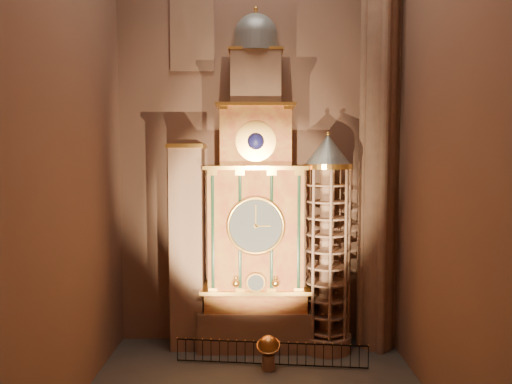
{
  "coord_description": "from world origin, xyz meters",
  "views": [
    {
      "loc": [
        -0.04,
        -17.48,
        9.41
      ],
      "look_at": [
        0.01,
        3.0,
        7.98
      ],
      "focal_mm": 32.0,
      "sensor_mm": 36.0,
      "label": 1
    }
  ],
  "objects_px": {
    "celestial_globe": "(268,349)",
    "astronomical_clock": "(256,215)",
    "stair_turret": "(327,245)",
    "iron_railing": "(271,354)",
    "portrait_tower": "(188,246)"
  },
  "relations": [
    {
      "from": "portrait_tower",
      "to": "iron_railing",
      "type": "relative_size",
      "value": 1.17
    },
    {
      "from": "astronomical_clock",
      "to": "celestial_globe",
      "type": "height_order",
      "value": "astronomical_clock"
    },
    {
      "from": "portrait_tower",
      "to": "astronomical_clock",
      "type": "bearing_deg",
      "value": -0.29
    },
    {
      "from": "portrait_tower",
      "to": "iron_railing",
      "type": "xyz_separation_m",
      "value": [
        4.09,
        -2.19,
        -4.57
      ]
    },
    {
      "from": "stair_turret",
      "to": "iron_railing",
      "type": "xyz_separation_m",
      "value": [
        -2.81,
        -1.91,
        -4.69
      ]
    },
    {
      "from": "stair_turret",
      "to": "celestial_globe",
      "type": "height_order",
      "value": "stair_turret"
    },
    {
      "from": "celestial_globe",
      "to": "astronomical_clock",
      "type": "bearing_deg",
      "value": 102.64
    },
    {
      "from": "portrait_tower",
      "to": "celestial_globe",
      "type": "relative_size",
      "value": 6.56
    },
    {
      "from": "stair_turret",
      "to": "iron_railing",
      "type": "bearing_deg",
      "value": -145.75
    },
    {
      "from": "stair_turret",
      "to": "iron_railing",
      "type": "height_order",
      "value": "stair_turret"
    },
    {
      "from": "portrait_tower",
      "to": "stair_turret",
      "type": "distance_m",
      "value": 6.91
    },
    {
      "from": "astronomical_clock",
      "to": "celestial_globe",
      "type": "xyz_separation_m",
      "value": [
        0.56,
        -2.5,
        -5.75
      ]
    },
    {
      "from": "iron_railing",
      "to": "stair_turret",
      "type": "bearing_deg",
      "value": 34.25
    },
    {
      "from": "stair_turret",
      "to": "astronomical_clock",
      "type": "bearing_deg",
      "value": 175.7
    },
    {
      "from": "celestial_globe",
      "to": "iron_railing",
      "type": "relative_size",
      "value": 0.18
    }
  ]
}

